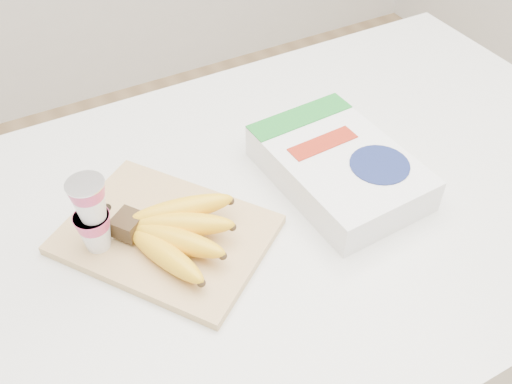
# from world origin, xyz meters

# --- Properties ---
(room) EXTENTS (4.00, 4.00, 4.00)m
(room) POSITION_xyz_m (0.00, 0.00, 1.35)
(room) COLOR tan
(room) RESTS_ON ground
(table) EXTENTS (1.33, 0.89, 1.00)m
(table) POSITION_xyz_m (0.00, 0.00, 0.50)
(table) COLOR silver
(table) RESTS_ON ground
(cutting_board) EXTENTS (0.40, 0.42, 0.02)m
(cutting_board) POSITION_xyz_m (-0.28, 0.01, 1.01)
(cutting_board) COLOR tan
(cutting_board) RESTS_ON table
(bananas) EXTENTS (0.21, 0.21, 0.07)m
(bananas) POSITION_xyz_m (-0.28, -0.02, 1.05)
(bananas) COLOR #382816
(bananas) RESTS_ON cutting_board
(yogurt_stack) EXTENTS (0.06, 0.06, 0.14)m
(yogurt_stack) POSITION_xyz_m (-0.39, 0.04, 1.09)
(yogurt_stack) COLOR white
(yogurt_stack) RESTS_ON cutting_board
(cereal_box) EXTENTS (0.23, 0.33, 0.07)m
(cereal_box) POSITION_xyz_m (0.06, -0.01, 1.03)
(cereal_box) COLOR white
(cereal_box) RESTS_ON table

